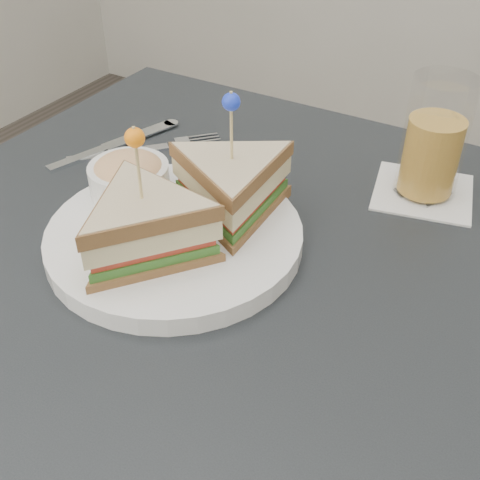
# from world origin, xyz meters

# --- Properties ---
(table) EXTENTS (0.80, 0.80, 0.75)m
(table) POSITION_xyz_m (0.00, 0.00, 0.67)
(table) COLOR black
(table) RESTS_ON ground
(plate_meal) EXTENTS (0.34, 0.34, 0.15)m
(plate_meal) POSITION_xyz_m (-0.07, 0.03, 0.79)
(plate_meal) COLOR white
(plate_meal) RESTS_ON table
(cutlery_fork) EXTENTS (0.15, 0.16, 0.01)m
(cutlery_fork) POSITION_xyz_m (-0.22, 0.18, 0.75)
(cutlery_fork) COLOR white
(cutlery_fork) RESTS_ON table
(cutlery_knife) EXTENTS (0.08, 0.19, 0.01)m
(cutlery_knife) POSITION_xyz_m (-0.27, 0.15, 0.75)
(cutlery_knife) COLOR silver
(cutlery_knife) RESTS_ON table
(drink_set) EXTENTS (0.13, 0.13, 0.14)m
(drink_set) POSITION_xyz_m (0.11, 0.25, 0.81)
(drink_set) COLOR white
(drink_set) RESTS_ON table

